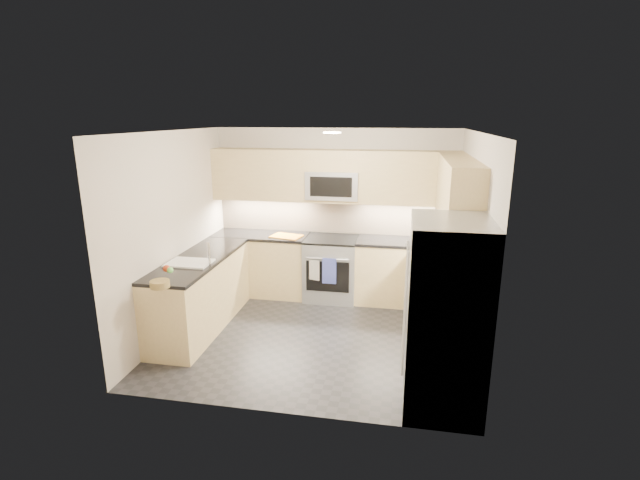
{
  "coord_description": "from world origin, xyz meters",
  "views": [
    {
      "loc": [
        1.02,
        -5.21,
        2.68
      ],
      "look_at": [
        0.0,
        0.35,
        1.15
      ],
      "focal_mm": 26.0,
      "sensor_mm": 36.0,
      "label": 1
    }
  ],
  "objects_px": {
    "refrigerator": "(446,316)",
    "gas_range": "(331,269)",
    "utensil_bowl": "(440,238)",
    "cutting_board": "(286,236)",
    "fruit_basket": "(160,284)",
    "microwave": "(333,185)"
  },
  "relations": [
    {
      "from": "utensil_bowl",
      "to": "fruit_basket",
      "type": "relative_size",
      "value": 1.28
    },
    {
      "from": "gas_range",
      "to": "refrigerator",
      "type": "bearing_deg",
      "value": -59.12
    },
    {
      "from": "refrigerator",
      "to": "gas_range",
      "type": "bearing_deg",
      "value": 120.88
    },
    {
      "from": "microwave",
      "to": "refrigerator",
      "type": "xyz_separation_m",
      "value": [
        1.45,
        -2.55,
        -0.8
      ]
    },
    {
      "from": "gas_range",
      "to": "cutting_board",
      "type": "distance_m",
      "value": 0.83
    },
    {
      "from": "refrigerator",
      "to": "fruit_basket",
      "type": "relative_size",
      "value": 8.92
    },
    {
      "from": "refrigerator",
      "to": "fruit_basket",
      "type": "distance_m",
      "value": 2.89
    },
    {
      "from": "refrigerator",
      "to": "utensil_bowl",
      "type": "xyz_separation_m",
      "value": [
        0.09,
        2.4,
        0.11
      ]
    },
    {
      "from": "utensil_bowl",
      "to": "cutting_board",
      "type": "height_order",
      "value": "utensil_bowl"
    },
    {
      "from": "gas_range",
      "to": "microwave",
      "type": "xyz_separation_m",
      "value": [
        0.0,
        0.12,
        1.24
      ]
    },
    {
      "from": "utensil_bowl",
      "to": "cutting_board",
      "type": "xyz_separation_m",
      "value": [
        -2.21,
        -0.04,
        -0.07
      ]
    },
    {
      "from": "fruit_basket",
      "to": "cutting_board",
      "type": "bearing_deg",
      "value": 71.13
    },
    {
      "from": "refrigerator",
      "to": "cutting_board",
      "type": "distance_m",
      "value": 3.17
    },
    {
      "from": "gas_range",
      "to": "utensil_bowl",
      "type": "bearing_deg",
      "value": -0.79
    },
    {
      "from": "gas_range",
      "to": "refrigerator",
      "type": "height_order",
      "value": "refrigerator"
    },
    {
      "from": "refrigerator",
      "to": "utensil_bowl",
      "type": "relative_size",
      "value": 6.99
    },
    {
      "from": "cutting_board",
      "to": "microwave",
      "type": "bearing_deg",
      "value": 15.67
    },
    {
      "from": "gas_range",
      "to": "fruit_basket",
      "type": "distance_m",
      "value": 2.79
    },
    {
      "from": "fruit_basket",
      "to": "microwave",
      "type": "bearing_deg",
      "value": 59.59
    },
    {
      "from": "utensil_bowl",
      "to": "fruit_basket",
      "type": "bearing_deg",
      "value": -142.29
    },
    {
      "from": "utensil_bowl",
      "to": "fruit_basket",
      "type": "height_order",
      "value": "utensil_bowl"
    },
    {
      "from": "microwave",
      "to": "fruit_basket",
      "type": "bearing_deg",
      "value": -120.41
    }
  ]
}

